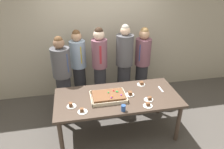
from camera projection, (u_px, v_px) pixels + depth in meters
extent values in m
plane|color=#4C4742|center=(117.00, 131.00, 3.86)|extent=(12.00, 12.00, 0.00)
cube|color=#B2A893|center=(102.00, 29.00, 4.57)|extent=(8.00, 0.12, 3.00)
cube|color=#47382D|center=(118.00, 98.00, 3.52)|extent=(2.09, 0.96, 0.04)
cylinder|color=#47382D|center=(61.00, 140.00, 3.18)|extent=(0.07, 0.07, 0.72)
cylinder|color=#47382D|center=(178.00, 123.00, 3.51)|extent=(0.07, 0.07, 0.72)
cylinder|color=#47382D|center=(62.00, 109.00, 3.87)|extent=(0.07, 0.07, 0.72)
cylinder|color=#47382D|center=(160.00, 98.00, 4.21)|extent=(0.07, 0.07, 0.72)
cube|color=beige|center=(108.00, 98.00, 3.46)|extent=(0.59, 0.41, 0.01)
cube|color=beige|center=(111.00, 104.00, 3.27)|extent=(0.59, 0.01, 0.05)
cube|color=beige|center=(106.00, 90.00, 3.62)|extent=(0.59, 0.01, 0.05)
cube|color=beige|center=(91.00, 99.00, 3.39)|extent=(0.01, 0.41, 0.05)
cube|color=beige|center=(125.00, 95.00, 3.49)|extent=(0.01, 0.41, 0.05)
cube|color=brown|center=(108.00, 96.00, 3.44)|extent=(0.52, 0.34, 0.07)
sphere|color=orange|center=(112.00, 96.00, 3.35)|extent=(0.03, 0.03, 0.03)
sphere|color=red|center=(114.00, 91.00, 3.51)|extent=(0.03, 0.03, 0.03)
sphere|color=green|center=(116.00, 91.00, 3.48)|extent=(0.03, 0.03, 0.03)
sphere|color=green|center=(108.00, 92.00, 3.45)|extent=(0.03, 0.03, 0.03)
sphere|color=purple|center=(121.00, 95.00, 3.38)|extent=(0.03, 0.03, 0.03)
sphere|color=green|center=(117.00, 92.00, 3.48)|extent=(0.03, 0.03, 0.03)
sphere|color=purple|center=(111.00, 98.00, 3.32)|extent=(0.03, 0.03, 0.03)
cylinder|color=white|center=(141.00, 85.00, 3.86)|extent=(0.15, 0.15, 0.01)
cube|color=brown|center=(142.00, 83.00, 3.85)|extent=(0.07, 0.07, 0.05)
cylinder|color=white|center=(83.00, 112.00, 3.13)|extent=(0.15, 0.15, 0.01)
cube|color=brown|center=(82.00, 110.00, 3.11)|extent=(0.06, 0.05, 0.06)
cylinder|color=white|center=(130.00, 95.00, 3.55)|extent=(0.15, 0.15, 0.01)
cube|color=brown|center=(130.00, 93.00, 3.53)|extent=(0.06, 0.07, 0.06)
cylinder|color=white|center=(148.00, 106.00, 3.27)|extent=(0.15, 0.15, 0.01)
cube|color=brown|center=(148.00, 104.00, 3.26)|extent=(0.06, 0.06, 0.05)
cylinder|color=white|center=(149.00, 100.00, 3.42)|extent=(0.15, 0.15, 0.01)
cube|color=brown|center=(150.00, 98.00, 3.40)|extent=(0.06, 0.05, 0.05)
cylinder|color=white|center=(72.00, 106.00, 3.25)|extent=(0.15, 0.15, 0.01)
cube|color=brown|center=(71.00, 105.00, 3.23)|extent=(0.05, 0.06, 0.06)
cylinder|color=#2D5199|center=(124.00, 108.00, 3.14)|extent=(0.07, 0.07, 0.10)
cube|color=silver|center=(161.00, 89.00, 3.72)|extent=(0.03, 0.20, 0.01)
cylinder|color=#28282D|center=(65.00, 94.00, 4.21)|extent=(0.28, 0.28, 0.84)
cylinder|color=#4C4C51|center=(61.00, 63.00, 3.89)|extent=(0.36, 0.36, 0.57)
cube|color=navy|center=(67.00, 63.00, 3.78)|extent=(0.04, 0.02, 0.36)
sphere|color=#8C664C|center=(59.00, 43.00, 3.72)|extent=(0.20, 0.20, 0.20)
sphere|color=brown|center=(58.00, 40.00, 3.69)|extent=(0.16, 0.16, 0.16)
cylinder|color=#28282D|center=(100.00, 86.00, 4.43)|extent=(0.25, 0.25, 0.91)
cylinder|color=#7A4C5B|center=(99.00, 54.00, 4.10)|extent=(0.31, 0.31, 0.57)
cube|color=maroon|center=(100.00, 55.00, 3.96)|extent=(0.04, 0.02, 0.37)
sphere|color=beige|center=(99.00, 35.00, 3.92)|extent=(0.21, 0.21, 0.21)
sphere|color=black|center=(99.00, 32.00, 3.90)|extent=(0.17, 0.17, 0.17)
cylinder|color=#28282D|center=(141.00, 81.00, 4.72)|extent=(0.26, 0.26, 0.83)
cylinder|color=#7A4C5B|center=(143.00, 52.00, 4.40)|extent=(0.33, 0.33, 0.57)
cube|color=navy|center=(140.00, 53.00, 4.27)|extent=(0.04, 0.02, 0.37)
sphere|color=tan|center=(144.00, 34.00, 4.23)|extent=(0.22, 0.22, 0.22)
sphere|color=olive|center=(145.00, 31.00, 4.20)|extent=(0.17, 0.17, 0.17)
cylinder|color=#28282D|center=(124.00, 83.00, 4.54)|extent=(0.28, 0.28, 0.91)
cylinder|color=#4C4C51|center=(125.00, 50.00, 4.19)|extent=(0.35, 0.35, 0.63)
sphere|color=beige|center=(125.00, 31.00, 4.01)|extent=(0.19, 0.19, 0.19)
sphere|color=#B2A899|center=(125.00, 28.00, 3.98)|extent=(0.15, 0.15, 0.15)
cylinder|color=#28282D|center=(80.00, 84.00, 4.60)|extent=(0.26, 0.26, 0.84)
cylinder|color=#93ADCC|center=(78.00, 54.00, 4.28)|extent=(0.33, 0.33, 0.56)
cube|color=gold|center=(81.00, 55.00, 4.15)|extent=(0.04, 0.02, 0.36)
sphere|color=tan|center=(76.00, 36.00, 4.11)|extent=(0.21, 0.21, 0.21)
sphere|color=brown|center=(76.00, 34.00, 4.08)|extent=(0.16, 0.16, 0.16)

